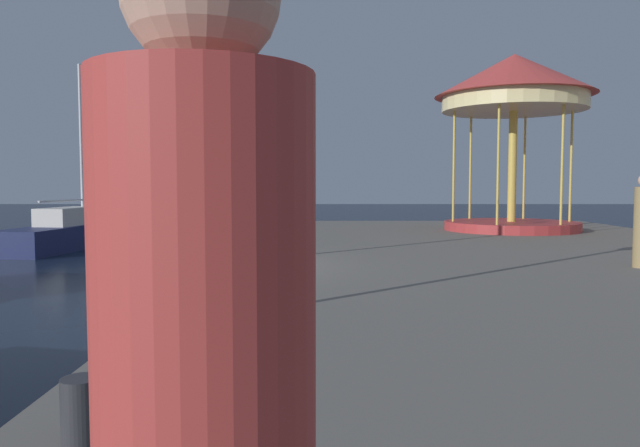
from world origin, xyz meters
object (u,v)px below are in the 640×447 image
object	(u,v)px
lamp_post_mid_promenade	(281,125)
bollard_south	(84,410)
lamp_post_near_edge	(232,83)
carousel	(517,98)
bollard_north	(238,257)
sailboat_navy	(69,232)

from	to	relation	value
lamp_post_mid_promenade	bollard_south	size ratio (longest dim) A/B	10.19
lamp_post_near_edge	carousel	bearing A→B (deg)	60.29
bollard_north	bollard_south	world-z (taller)	same
bollard_south	bollard_north	bearing A→B (deg)	91.05
carousel	lamp_post_mid_promenade	size ratio (longest dim) A/B	1.45
sailboat_navy	lamp_post_near_edge	bearing A→B (deg)	-60.84
sailboat_navy	lamp_post_mid_promenade	size ratio (longest dim) A/B	1.69
lamp_post_near_edge	bollard_north	size ratio (longest dim) A/B	9.92
lamp_post_near_edge	bollard_north	bearing A→B (deg)	97.35
sailboat_navy	bollard_south	distance (m)	19.85
carousel	bollard_south	distance (m)	19.06
bollard_south	sailboat_navy	bearing A→B (deg)	113.21
lamp_post_near_edge	bollard_north	world-z (taller)	lamp_post_near_edge
sailboat_navy	lamp_post_near_edge	distance (m)	17.11
sailboat_navy	lamp_post_near_edge	xyz separation A→B (m)	(8.21, -14.72, 2.94)
lamp_post_near_edge	bollard_south	xyz separation A→B (m)	(-0.39, -3.52, -2.54)
lamp_post_mid_promenade	bollard_south	world-z (taller)	lamp_post_mid_promenade
carousel	bollard_south	size ratio (longest dim) A/B	14.79
carousel	sailboat_navy	bearing A→B (deg)	174.72
lamp_post_mid_promenade	bollard_south	distance (m)	9.60
sailboat_navy	carousel	distance (m)	16.52
sailboat_navy	lamp_post_mid_promenade	distance (m)	12.68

